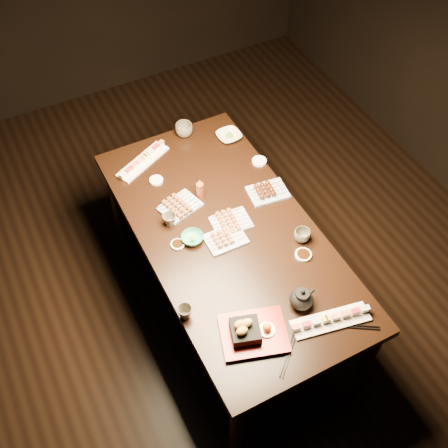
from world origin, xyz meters
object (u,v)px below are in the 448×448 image
Objects in this scene: sushi_platter_near at (331,319)px; yakitori_plate_right at (231,220)px; tempura_tray at (254,329)px; teacup_mid_right at (302,235)px; condiment_bottle at (200,188)px; teacup_near_left at (185,312)px; teacup_far_right at (184,130)px; edamame_bowl_cream at (229,136)px; dining_table at (228,272)px; sushi_platter_far at (143,160)px; yakitori_plate_center at (226,237)px; teapot at (302,298)px; yakitori_plate_left at (180,204)px; edamame_bowl_green at (192,238)px; teacup_far_left at (169,220)px.

yakitori_plate_right is (-0.14, 0.76, 0.00)m from sushi_platter_near.
yakitori_plate_right is at bearing 88.77° from tempura_tray.
condiment_bottle is at bearing 122.94° from teacup_mid_right.
teacup_near_left reaches higher than yakitori_plate_right.
teacup_mid_right is (0.51, 0.38, -0.02)m from tempura_tray.
edamame_bowl_cream is at bearing -33.66° from teacup_far_right.
sushi_platter_far is (-0.21, 0.71, 0.40)m from dining_table.
dining_table is at bearing 91.04° from tempura_tray.
yakitori_plate_center is 0.81m from edamame_bowl_cream.
teacup_near_left is 0.57m from teapot.
sushi_platter_near is 1.04× the size of sushi_platter_far.
tempura_tray is 2.34× the size of condiment_bottle.
tempura_tray reaches higher than yakitori_plate_right.
dining_table is 0.52m from yakitori_plate_left.
yakitori_plate_left is 0.70× the size of tempura_tray.
teacup_far_right is (-0.23, 0.16, 0.02)m from edamame_bowl_cream.
teacup_near_left is (-0.22, -1.07, 0.01)m from sushi_platter_far.
edamame_bowl_cream is at bearing 84.89° from tempura_tray.
teacup_mid_right is at bearing -91.75° from edamame_bowl_cream.
yakitori_plate_left is 0.25m from edamame_bowl_green.
condiment_bottle reaches higher than edamame_bowl_green.
edamame_bowl_green is 1.63× the size of teacup_near_left.
teacup_far_right reaches higher than teacup_mid_right.
edamame_bowl_green is 0.33m from condiment_bottle.
yakitori_plate_center is at bearing -126.93° from yakitori_plate_right.
teacup_far_left reaches higher than teacup_near_left.
teapot is at bearing 25.97° from tempura_tray.
sushi_platter_far reaches higher than dining_table.
edamame_bowl_cream is (0.17, 1.37, -0.01)m from sushi_platter_near.
edamame_bowl_green is at bearing -69.36° from teacup_far_left.
tempura_tray reaches higher than dining_table.
sushi_platter_near is at bearing -97.12° from edamame_bowl_cream.
condiment_bottle is (0.02, 0.35, 0.04)m from yakitori_plate_center.
teacup_far_left is at bearing 107.57° from teapot.
condiment_bottle reaches higher than yakitori_plate_right.
yakitori_plate_left is 1.82× the size of edamame_bowl_green.
sushi_platter_near is 3.21× the size of edamame_bowl_green.
sushi_platter_far is 2.66× the size of teapot.
yakitori_plate_left is 0.64m from edamame_bowl_cream.
yakitori_plate_center is at bearing -26.42° from edamame_bowl_green.
teacup_mid_right is (0.36, -0.18, 0.01)m from yakitori_plate_center.
sushi_platter_near is at bearing -87.65° from teacup_far_right.
yakitori_plate_right is at bearing 41.44° from teacup_near_left.
sushi_platter_near is at bearing -78.87° from condiment_bottle.
teacup_near_left is 0.97× the size of teacup_far_left.
condiment_bottle reaches higher than yakitori_plate_center.
teacup_far_right is (-0.06, 1.53, 0.02)m from sushi_platter_near.
yakitori_plate_right is 1.92× the size of teacup_far_right.
sushi_platter_near is 1.81× the size of yakitori_plate_center.
sushi_platter_far reaches higher than edamame_bowl_green.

